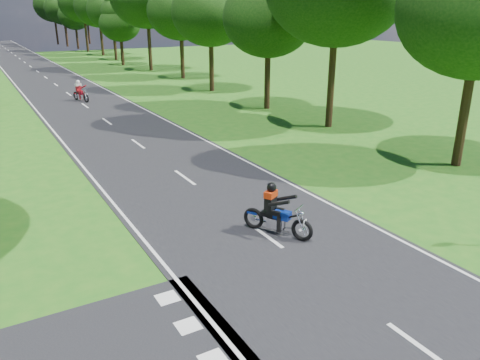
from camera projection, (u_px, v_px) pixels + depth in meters
ground at (304, 264)px, 12.59m from camera, size 160.00×160.00×0.00m
main_road at (37, 72)px, 53.39m from camera, size 7.00×140.00×0.02m
road_markings at (39, 73)px, 51.79m from camera, size 7.40×140.00×0.01m
rider_near_blue at (278, 209)px, 13.95m from camera, size 1.53×2.04×1.64m
rider_far_red at (80, 91)px, 35.28m from camera, size 1.14×1.97×1.56m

